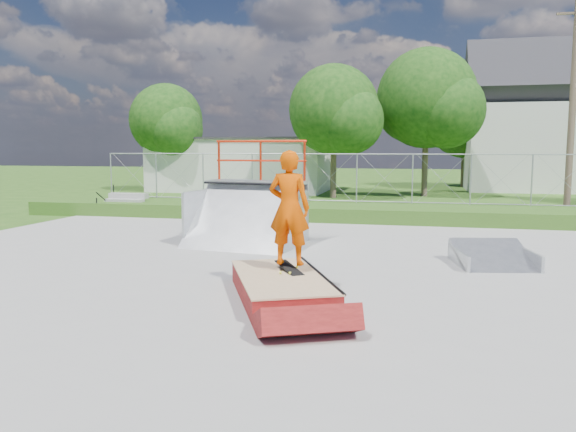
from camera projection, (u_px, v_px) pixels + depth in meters
name	position (u px, v px, depth m)	size (l,w,h in m)	color
ground	(295.00, 281.00, 10.58)	(120.00, 120.00, 0.00)	#2C5418
concrete_pad	(295.00, 280.00, 10.58)	(20.00, 16.00, 0.04)	#9A9A98
grass_berm	(353.00, 212.00, 19.74)	(24.00, 3.00, 0.50)	#2C5418
grind_box	(281.00, 288.00, 9.22)	(2.38, 3.09, 0.41)	maroon
quarter_pipe	(244.00, 194.00, 14.19)	(2.70, 2.28, 2.70)	#A0A3A8
flat_bank_ramp	(493.00, 256.00, 11.78)	(1.50, 1.60, 0.46)	#A0A3A8
skateboard	(289.00, 268.00, 9.53)	(0.22, 0.80, 0.02)	black
skater	(289.00, 212.00, 9.41)	(0.70, 0.46, 1.93)	#DF4A00
concrete_stairs	(123.00, 205.00, 20.87)	(1.50, 1.60, 0.80)	#9A9A98
chain_link_fence	(357.00, 178.00, 20.57)	(20.00, 0.06, 1.80)	#9B9FA5
utility_building_flat	(244.00, 165.00, 33.48)	(10.00, 6.00, 3.00)	silver
gable_house	(538.00, 125.00, 33.22)	(8.40, 6.08, 8.94)	silver
utility_pole	(573.00, 106.00, 20.01)	(0.24, 0.24, 8.00)	brown
tree_left_near	(338.00, 113.00, 27.71)	(4.76, 4.48, 6.65)	brown
tree_center	(432.00, 102.00, 28.52)	(5.44, 5.12, 7.60)	brown
tree_left_far	(169.00, 123.00, 31.96)	(4.42, 4.16, 6.18)	brown
tree_back_mid	(468.00, 130.00, 35.90)	(4.08, 3.84, 5.70)	brown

